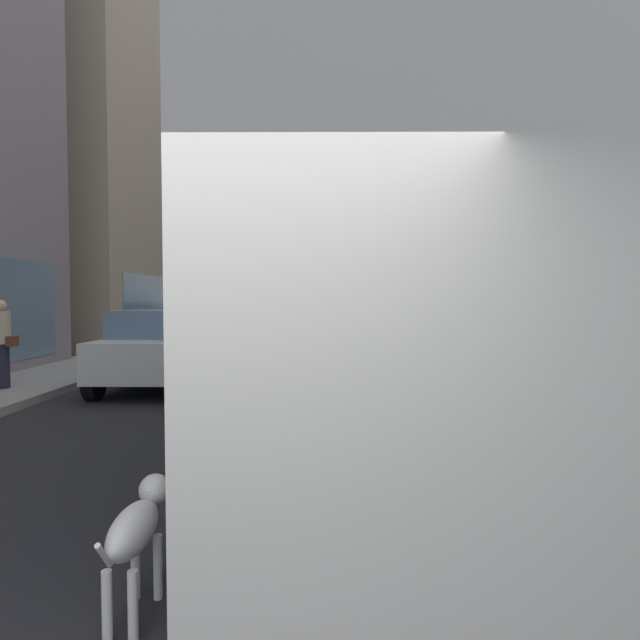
{
  "coord_description": "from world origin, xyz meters",
  "views": [
    {
      "loc": [
        0.55,
        -0.9,
        1.86
      ],
      "look_at": [
        0.48,
        10.24,
        1.4
      ],
      "focal_mm": 29.08,
      "sensor_mm": 36.0,
      "label": 1
    }
  ],
  "objects_px": {
    "transit_bus": "(366,304)",
    "car_white_van": "(166,347)",
    "pedestrian_with_handbag": "(1,343)",
    "car_grey_wagon": "(337,321)",
    "car_black_suv": "(278,313)",
    "car_blue_hatchback": "(296,315)",
    "box_truck": "(358,302)",
    "car_red_coupe": "(331,312)",
    "dalmatian_dog": "(138,527)",
    "car_yellow_taxi": "(386,328)"
  },
  "relations": [
    {
      "from": "car_black_suv",
      "to": "pedestrian_with_handbag",
      "type": "xyz_separation_m",
      "value": [
        -2.78,
        -28.75,
        0.19
      ]
    },
    {
      "from": "car_yellow_taxi",
      "to": "pedestrian_with_handbag",
      "type": "distance_m",
      "value": 12.03
    },
    {
      "from": "car_grey_wagon",
      "to": "car_white_van",
      "type": "height_order",
      "value": "same"
    },
    {
      "from": "car_blue_hatchback",
      "to": "car_white_van",
      "type": "distance_m",
      "value": 22.19
    },
    {
      "from": "box_truck",
      "to": "pedestrian_with_handbag",
      "type": "bearing_deg",
      "value": -109.22
    },
    {
      "from": "car_yellow_taxi",
      "to": "box_truck",
      "type": "bearing_deg",
      "value": 90.0
    },
    {
      "from": "car_yellow_taxi",
      "to": "dalmatian_dog",
      "type": "relative_size",
      "value": 4.9
    },
    {
      "from": "car_yellow_taxi",
      "to": "car_red_coupe",
      "type": "bearing_deg",
      "value": 94.02
    },
    {
      "from": "car_yellow_taxi",
      "to": "car_red_coupe",
      "type": "xyz_separation_m",
      "value": [
        -1.6,
        22.77,
        0.0
      ]
    },
    {
      "from": "transit_bus",
      "to": "box_truck",
      "type": "xyz_separation_m",
      "value": [
        1.6,
        26.02,
        -0.11
      ]
    },
    {
      "from": "car_white_van",
      "to": "car_red_coupe",
      "type": "bearing_deg",
      "value": 82.46
    },
    {
      "from": "box_truck",
      "to": "car_blue_hatchback",
      "type": "bearing_deg",
      "value": -170.15
    },
    {
      "from": "box_truck",
      "to": "dalmatian_dog",
      "type": "height_order",
      "value": "box_truck"
    },
    {
      "from": "transit_bus",
      "to": "car_yellow_taxi",
      "type": "height_order",
      "value": "transit_bus"
    },
    {
      "from": "car_grey_wagon",
      "to": "car_white_van",
      "type": "distance_m",
      "value": 13.9
    },
    {
      "from": "car_grey_wagon",
      "to": "car_black_suv",
      "type": "bearing_deg",
      "value": 105.69
    },
    {
      "from": "dalmatian_dog",
      "to": "car_red_coupe",
      "type": "bearing_deg",
      "value": 87.39
    },
    {
      "from": "car_grey_wagon",
      "to": "car_white_van",
      "type": "relative_size",
      "value": 1.01
    },
    {
      "from": "transit_bus",
      "to": "pedestrian_with_handbag",
      "type": "xyz_separation_m",
      "value": [
        -6.78,
        2.0,
        -0.76
      ]
    },
    {
      "from": "dalmatian_dog",
      "to": "car_yellow_taxi",
      "type": "bearing_deg",
      "value": 77.78
    },
    {
      "from": "transit_bus",
      "to": "car_white_van",
      "type": "relative_size",
      "value": 2.8
    },
    {
      "from": "transit_bus",
      "to": "car_yellow_taxi",
      "type": "relative_size",
      "value": 2.45
    },
    {
      "from": "transit_bus",
      "to": "pedestrian_with_handbag",
      "type": "distance_m",
      "value": 7.1
    },
    {
      "from": "car_red_coupe",
      "to": "car_yellow_taxi",
      "type": "bearing_deg",
      "value": -85.98
    },
    {
      "from": "car_black_suv",
      "to": "car_white_van",
      "type": "distance_m",
      "value": 27.55
    },
    {
      "from": "car_red_coupe",
      "to": "box_truck",
      "type": "xyz_separation_m",
      "value": [
        1.6,
        -7.39,
        0.84
      ]
    },
    {
      "from": "car_yellow_taxi",
      "to": "car_grey_wagon",
      "type": "bearing_deg",
      "value": 105.26
    },
    {
      "from": "dalmatian_dog",
      "to": "car_blue_hatchback",
      "type": "bearing_deg",
      "value": 91.25
    },
    {
      "from": "car_blue_hatchback",
      "to": "box_truck",
      "type": "xyz_separation_m",
      "value": [
        4.0,
        0.69,
        0.85
      ]
    },
    {
      "from": "transit_bus",
      "to": "car_grey_wagon",
      "type": "bearing_deg",
      "value": 90.0
    },
    {
      "from": "transit_bus",
      "to": "car_yellow_taxi",
      "type": "bearing_deg",
      "value": 81.44
    },
    {
      "from": "car_blue_hatchback",
      "to": "pedestrian_with_handbag",
      "type": "bearing_deg",
      "value": -100.62
    },
    {
      "from": "car_black_suv",
      "to": "car_white_van",
      "type": "bearing_deg",
      "value": -90.0
    },
    {
      "from": "car_grey_wagon",
      "to": "pedestrian_with_handbag",
      "type": "xyz_separation_m",
      "value": [
        -6.78,
        -14.51,
        0.19
      ]
    },
    {
      "from": "car_yellow_taxi",
      "to": "car_grey_wagon",
      "type": "relative_size",
      "value": 1.13
    },
    {
      "from": "car_grey_wagon",
      "to": "car_red_coupe",
      "type": "relative_size",
      "value": 0.9
    },
    {
      "from": "car_blue_hatchback",
      "to": "car_yellow_taxi",
      "type": "xyz_separation_m",
      "value": [
        4.0,
        -14.69,
        0.0
      ]
    },
    {
      "from": "car_grey_wagon",
      "to": "car_blue_hatchback",
      "type": "bearing_deg",
      "value": 105.22
    },
    {
      "from": "car_black_suv",
      "to": "car_grey_wagon",
      "type": "distance_m",
      "value": 14.79
    },
    {
      "from": "car_yellow_taxi",
      "to": "car_blue_hatchback",
      "type": "bearing_deg",
      "value": 105.23
    },
    {
      "from": "car_black_suv",
      "to": "pedestrian_with_handbag",
      "type": "relative_size",
      "value": 2.82
    },
    {
      "from": "dalmatian_dog",
      "to": "car_grey_wagon",
      "type": "bearing_deg",
      "value": 85.33
    },
    {
      "from": "car_yellow_taxi",
      "to": "box_truck",
      "type": "height_order",
      "value": "box_truck"
    },
    {
      "from": "pedestrian_with_handbag",
      "to": "car_white_van",
      "type": "bearing_deg",
      "value": 23.27
    },
    {
      "from": "box_truck",
      "to": "pedestrian_with_handbag",
      "type": "height_order",
      "value": "box_truck"
    },
    {
      "from": "car_black_suv",
      "to": "pedestrian_with_handbag",
      "type": "distance_m",
      "value": 28.88
    },
    {
      "from": "car_blue_hatchback",
      "to": "car_red_coupe",
      "type": "height_order",
      "value": "same"
    },
    {
      "from": "transit_bus",
      "to": "box_truck",
      "type": "height_order",
      "value": "same"
    },
    {
      "from": "car_yellow_taxi",
      "to": "dalmatian_dog",
      "type": "distance_m",
      "value": 15.79
    },
    {
      "from": "car_red_coupe",
      "to": "car_white_van",
      "type": "bearing_deg",
      "value": -97.54
    }
  ]
}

